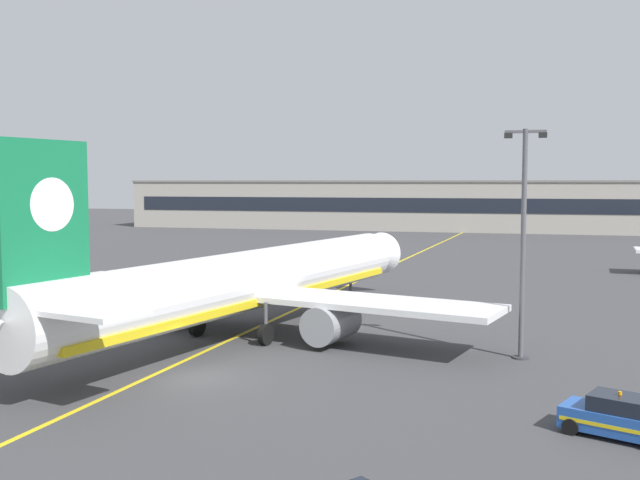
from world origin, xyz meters
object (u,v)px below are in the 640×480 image
object	(u,v)px
apron_lamp_post	(523,240)
service_car_fifth	(620,418)
airliner_foreground	(247,283)
safety_cone_by_port_wing	(23,309)
safety_cone_by_nose_gear	(334,296)

from	to	relation	value
apron_lamp_post	service_car_fifth	xyz separation A→B (m)	(3.57, -11.97, -5.85)
airliner_foreground	safety_cone_by_port_wing	size ratio (longest dim) A/B	74.43
apron_lamp_post	safety_cone_by_port_wing	size ratio (longest dim) A/B	22.98
airliner_foreground	service_car_fifth	distance (m)	24.81
service_car_fifth	safety_cone_by_port_wing	distance (m)	42.97
airliner_foreground	safety_cone_by_port_wing	distance (m)	19.56
airliner_foreground	safety_cone_by_nose_gear	bearing A→B (deg)	83.01
service_car_fifth	safety_cone_by_nose_gear	bearing A→B (deg)	122.25
service_car_fifth	airliner_foreground	bearing A→B (deg)	145.75
service_car_fifth	apron_lamp_post	bearing A→B (deg)	106.58
apron_lamp_post	service_car_fifth	distance (m)	13.80
airliner_foreground	apron_lamp_post	size ratio (longest dim) A/B	3.24
airliner_foreground	service_car_fifth	world-z (taller)	airliner_foreground
apron_lamp_post	safety_cone_by_port_wing	world-z (taller)	apron_lamp_post
safety_cone_by_nose_gear	safety_cone_by_port_wing	distance (m)	24.27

